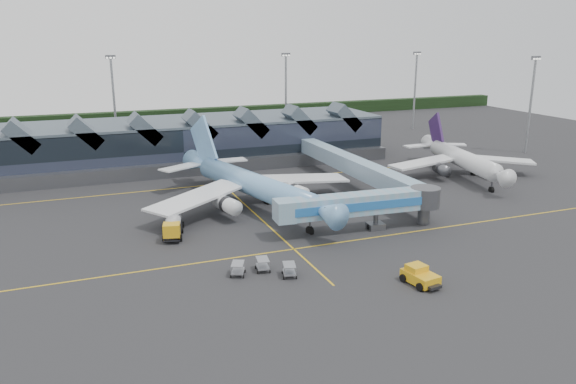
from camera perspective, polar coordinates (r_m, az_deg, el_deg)
name	(u,v)px	position (r m, az deg, el deg)	size (l,w,h in m)	color
ground	(273,230)	(80.80, -1.54, -3.89)	(260.00, 260.00, 0.00)	#262628
taxi_stripes	(252,211)	(89.78, -3.72, -1.89)	(120.00, 60.00, 0.01)	gold
tree_line_far	(155,117)	(185.16, -13.36, 7.46)	(260.00, 4.00, 4.00)	black
terminal	(175,142)	(122.80, -11.41, 4.95)	(90.00, 22.25, 12.52)	black
light_masts	(266,95)	(143.10, -2.27, 9.81)	(132.40, 42.56, 22.45)	gray
main_airliner	(250,183)	(90.53, -3.87, 0.89)	(35.75, 41.90, 13.64)	#6DA0DE
regional_jet	(461,158)	(116.16, 17.14, 3.32)	(29.77, 32.94, 11.35)	white
jet_bridge	(370,204)	(80.59, 8.29, -1.19)	(25.21, 5.15, 5.64)	#73A6C0
fuel_truck	(173,223)	(80.34, -11.58, -3.07)	(4.13, 8.92, 2.98)	black
pushback_tug	(420,276)	(65.41, 13.26, -8.31)	(3.46, 4.91, 2.04)	gold
baggage_carts	(263,267)	(66.19, -2.52, -7.65)	(7.54, 5.08, 1.52)	#96989E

